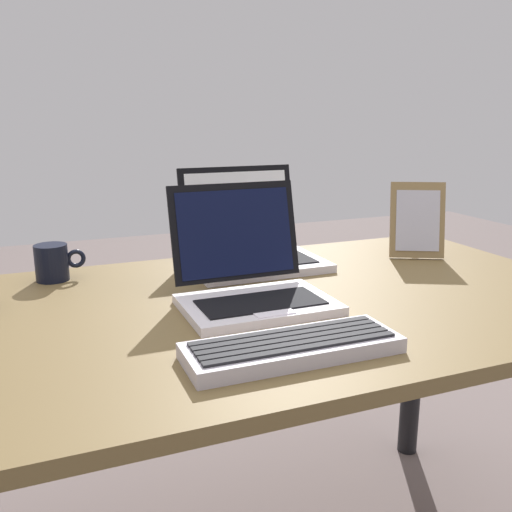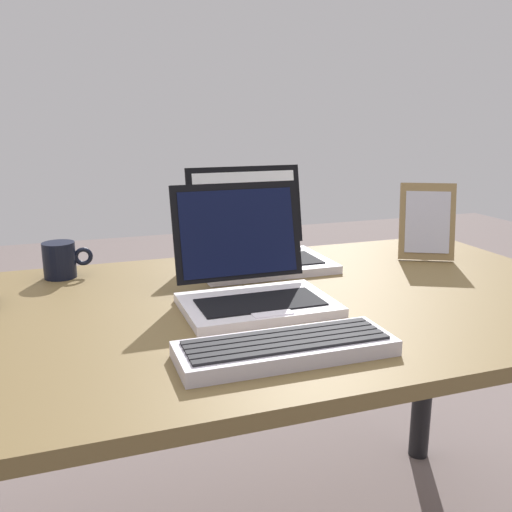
{
  "view_description": "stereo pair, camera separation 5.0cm",
  "coord_description": "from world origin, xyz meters",
  "px_view_note": "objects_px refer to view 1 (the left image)",
  "views": [
    {
      "loc": [
        -0.36,
        -0.98,
        1.07
      ],
      "look_at": [
        0.02,
        -0.04,
        0.81
      ],
      "focal_mm": 39.64,
      "sensor_mm": 36.0,
      "label": 1
    },
    {
      "loc": [
        -0.32,
        -1.0,
        1.07
      ],
      "look_at": [
        0.02,
        -0.04,
        0.81
      ],
      "focal_mm": 39.64,
      "sensor_mm": 36.0,
      "label": 2
    }
  ],
  "objects_px": {
    "laptop_rear": "(251,246)",
    "external_keyboard": "(293,347)",
    "laptop_front": "(250,281)",
    "coffee_mug": "(53,262)",
    "photo_frame": "(417,221)"
  },
  "relations": [
    {
      "from": "external_keyboard",
      "to": "photo_frame",
      "type": "relative_size",
      "value": 1.76
    },
    {
      "from": "laptop_front",
      "to": "coffee_mug",
      "type": "xyz_separation_m",
      "value": [
        -0.35,
        0.31,
        -0.01
      ]
    },
    {
      "from": "photo_frame",
      "to": "laptop_front",
      "type": "bearing_deg",
      "value": -161.22
    },
    {
      "from": "laptop_front",
      "to": "photo_frame",
      "type": "xyz_separation_m",
      "value": [
        0.53,
        0.18,
        0.05
      ]
    },
    {
      "from": "laptop_front",
      "to": "external_keyboard",
      "type": "height_order",
      "value": "laptop_front"
    },
    {
      "from": "external_keyboard",
      "to": "laptop_front",
      "type": "bearing_deg",
      "value": 83.13
    },
    {
      "from": "laptop_front",
      "to": "laptop_rear",
      "type": "distance_m",
      "value": 0.29
    },
    {
      "from": "laptop_front",
      "to": "coffee_mug",
      "type": "distance_m",
      "value": 0.47
    },
    {
      "from": "external_keyboard",
      "to": "coffee_mug",
      "type": "xyz_separation_m",
      "value": [
        -0.32,
        0.57,
        0.03
      ]
    },
    {
      "from": "external_keyboard",
      "to": "photo_frame",
      "type": "bearing_deg",
      "value": 37.73
    },
    {
      "from": "laptop_rear",
      "to": "coffee_mug",
      "type": "height_order",
      "value": "laptop_rear"
    },
    {
      "from": "external_keyboard",
      "to": "coffee_mug",
      "type": "bearing_deg",
      "value": 119.32
    },
    {
      "from": "laptop_front",
      "to": "coffee_mug",
      "type": "relative_size",
      "value": 2.59
    },
    {
      "from": "laptop_rear",
      "to": "external_keyboard",
      "type": "bearing_deg",
      "value": -104.88
    },
    {
      "from": "laptop_rear",
      "to": "external_keyboard",
      "type": "relative_size",
      "value": 0.94
    }
  ]
}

